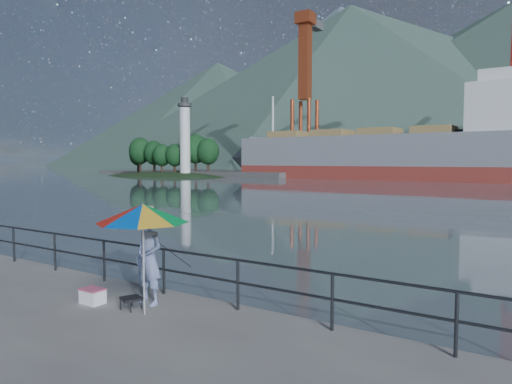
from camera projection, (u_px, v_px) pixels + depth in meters
harbor_water at (504, 171)px, 119.33m from camera, size 500.00×280.00×0.00m
guardrail at (78, 255)px, 11.68m from camera, size 22.00×0.06×1.03m
lighthouse_islet at (166, 174)px, 91.96m from camera, size 48.00×26.40×19.20m
fisherman at (149, 259)px, 9.34m from camera, size 0.71×0.49×1.88m
beach_umbrella at (143, 213)px, 8.61m from camera, size 1.89×1.89×2.14m
folding_stool at (131, 303)px, 9.05m from camera, size 0.48×0.48×0.24m
cooler_bag at (93, 297)px, 9.42m from camera, size 0.48×0.32×0.28m
fishing_rod at (169, 289)px, 10.48m from camera, size 0.02×1.53×1.08m
bulk_carrier at (399, 153)px, 73.88m from camera, size 51.83×8.97×14.50m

